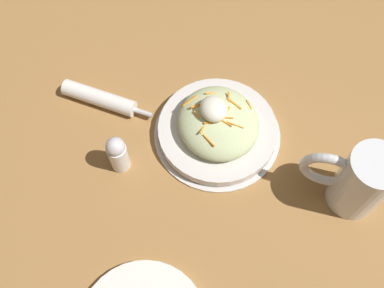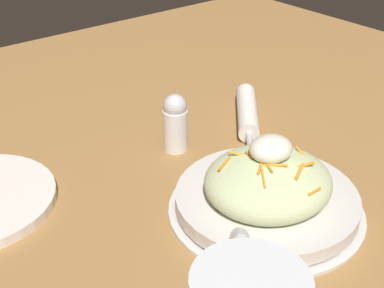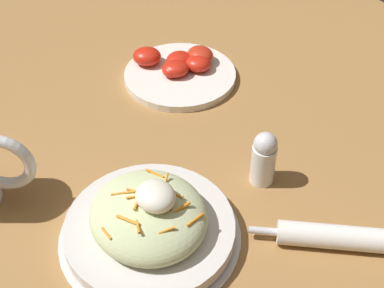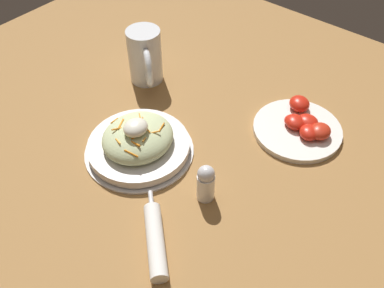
% 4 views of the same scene
% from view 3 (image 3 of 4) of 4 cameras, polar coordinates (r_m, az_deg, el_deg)
% --- Properties ---
extents(ground_plane, '(1.43, 1.43, 0.00)m').
position_cam_3_polar(ground_plane, '(0.72, -3.00, -7.60)').
color(ground_plane, '#9E703D').
extents(salad_plate, '(0.23, 0.23, 0.09)m').
position_cam_3_polar(salad_plate, '(0.67, -4.57, -8.36)').
color(salad_plate, silver).
rests_on(salad_plate, ground_plane).
extents(napkin_roll, '(0.14, 0.15, 0.03)m').
position_cam_3_polar(napkin_roll, '(0.70, 14.95, -9.55)').
color(napkin_roll, white).
rests_on(napkin_roll, ground_plane).
extents(tomato_plate, '(0.20, 0.20, 0.04)m').
position_cam_3_polar(tomato_plate, '(0.95, -1.36, 7.92)').
color(tomato_plate, white).
rests_on(tomato_plate, ground_plane).
extents(salt_shaker, '(0.03, 0.03, 0.08)m').
position_cam_3_polar(salt_shaker, '(0.74, 7.67, -1.46)').
color(salt_shaker, white).
rests_on(salt_shaker, ground_plane).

